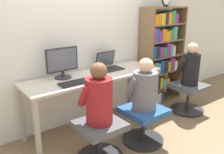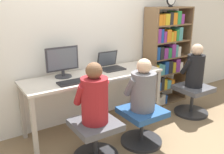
{
  "view_description": "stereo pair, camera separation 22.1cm",
  "coord_description": "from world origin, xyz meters",
  "px_view_note": "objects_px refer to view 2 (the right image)",
  "views": [
    {
      "loc": [
        -1.69,
        -2.32,
        1.72
      ],
      "look_at": [
        0.17,
        0.13,
        0.75
      ],
      "focal_mm": 40.0,
      "sensor_mm": 36.0,
      "label": 1
    },
    {
      "loc": [
        -1.51,
        -2.44,
        1.72
      ],
      "look_at": [
        0.17,
        0.13,
        0.75
      ],
      "focal_mm": 40.0,
      "sensor_mm": 36.0,
      "label": 2
    }
  ],
  "objects_px": {
    "office_chair_side": "(192,97)",
    "office_chair_left": "(96,137)",
    "keyboard": "(75,81)",
    "person_near_shelf": "(195,68)",
    "office_chair_right": "(142,123)",
    "desktop_monitor": "(63,62)",
    "laptop": "(111,65)",
    "person_at_monitor": "(94,97)",
    "bookshelf": "(165,55)",
    "desk_clock": "(171,0)",
    "person_at_laptop": "(143,88)"
  },
  "relations": [
    {
      "from": "desk_clock",
      "to": "desktop_monitor",
      "type": "bearing_deg",
      "value": 177.36
    },
    {
      "from": "laptop",
      "to": "office_chair_left",
      "type": "xyz_separation_m",
      "value": [
        -0.67,
        -0.74,
        -0.55
      ]
    },
    {
      "from": "person_at_monitor",
      "to": "desk_clock",
      "type": "relative_size",
      "value": 3.43
    },
    {
      "from": "person_near_shelf",
      "to": "office_chair_left",
      "type": "bearing_deg",
      "value": -174.08
    },
    {
      "from": "laptop",
      "to": "person_at_laptop",
      "type": "relative_size",
      "value": 0.51
    },
    {
      "from": "laptop",
      "to": "office_chair_side",
      "type": "distance_m",
      "value": 1.38
    },
    {
      "from": "desktop_monitor",
      "to": "office_chair_side",
      "type": "height_order",
      "value": "desktop_monitor"
    },
    {
      "from": "office_chair_right",
      "to": "desktop_monitor",
      "type": "bearing_deg",
      "value": 130.68
    },
    {
      "from": "office_chair_left",
      "to": "office_chair_right",
      "type": "height_order",
      "value": "same"
    },
    {
      "from": "office_chair_left",
      "to": "person_at_laptop",
      "type": "relative_size",
      "value": 0.83
    },
    {
      "from": "keyboard",
      "to": "person_near_shelf",
      "type": "distance_m",
      "value": 1.83
    },
    {
      "from": "desktop_monitor",
      "to": "laptop",
      "type": "distance_m",
      "value": 0.72
    },
    {
      "from": "laptop",
      "to": "person_at_monitor",
      "type": "relative_size",
      "value": 0.48
    },
    {
      "from": "bookshelf",
      "to": "person_near_shelf",
      "type": "xyz_separation_m",
      "value": [
        0.08,
        -0.55,
        -0.09
      ]
    },
    {
      "from": "keyboard",
      "to": "desktop_monitor",
      "type": "bearing_deg",
      "value": 96.81
    },
    {
      "from": "person_near_shelf",
      "to": "keyboard",
      "type": "bearing_deg",
      "value": 171.43
    },
    {
      "from": "laptop",
      "to": "desk_clock",
      "type": "bearing_deg",
      "value": -3.89
    },
    {
      "from": "office_chair_side",
      "to": "office_chair_left",
      "type": "bearing_deg",
      "value": -174.23
    },
    {
      "from": "desktop_monitor",
      "to": "bookshelf",
      "type": "xyz_separation_m",
      "value": [
        1.77,
        -0.01,
        -0.12
      ]
    },
    {
      "from": "desk_clock",
      "to": "laptop",
      "type": "bearing_deg",
      "value": 176.11
    },
    {
      "from": "desktop_monitor",
      "to": "person_at_monitor",
      "type": "relative_size",
      "value": 0.64
    },
    {
      "from": "laptop",
      "to": "desk_clock",
      "type": "distance_m",
      "value": 1.36
    },
    {
      "from": "person_at_monitor",
      "to": "person_near_shelf",
      "type": "bearing_deg",
      "value": 5.76
    },
    {
      "from": "office_chair_right",
      "to": "office_chair_side",
      "type": "bearing_deg",
      "value": 10.3
    },
    {
      "from": "person_near_shelf",
      "to": "person_at_monitor",
      "type": "bearing_deg",
      "value": -174.24
    },
    {
      "from": "desktop_monitor",
      "to": "office_chair_left",
      "type": "bearing_deg",
      "value": -87.25
    },
    {
      "from": "desktop_monitor",
      "to": "desk_clock",
      "type": "distance_m",
      "value": 1.89
    },
    {
      "from": "desktop_monitor",
      "to": "person_near_shelf",
      "type": "distance_m",
      "value": 1.94
    },
    {
      "from": "office_chair_left",
      "to": "office_chair_right",
      "type": "bearing_deg",
      "value": -2.82
    },
    {
      "from": "person_at_monitor",
      "to": "bookshelf",
      "type": "distance_m",
      "value": 1.88
    },
    {
      "from": "desktop_monitor",
      "to": "person_near_shelf",
      "type": "height_order",
      "value": "desktop_monitor"
    },
    {
      "from": "person_at_monitor",
      "to": "person_near_shelf",
      "type": "xyz_separation_m",
      "value": [
        1.81,
        0.18,
        0.0
      ]
    },
    {
      "from": "person_at_laptop",
      "to": "office_chair_side",
      "type": "bearing_deg",
      "value": 10.08
    },
    {
      "from": "person_at_monitor",
      "to": "laptop",
      "type": "bearing_deg",
      "value": 47.3
    },
    {
      "from": "office_chair_side",
      "to": "laptop",
      "type": "bearing_deg",
      "value": 154.03
    },
    {
      "from": "bookshelf",
      "to": "office_chair_left",
      "type": "bearing_deg",
      "value": -156.98
    },
    {
      "from": "desktop_monitor",
      "to": "person_at_monitor",
      "type": "xyz_separation_m",
      "value": [
        0.04,
        -0.74,
        -0.22
      ]
    },
    {
      "from": "office_chair_right",
      "to": "person_at_laptop",
      "type": "bearing_deg",
      "value": 90.0
    },
    {
      "from": "person_at_monitor",
      "to": "office_chair_side",
      "type": "relative_size",
      "value": 1.28
    },
    {
      "from": "bookshelf",
      "to": "desk_clock",
      "type": "xyz_separation_m",
      "value": [
        -0.03,
        -0.07,
        0.86
      ]
    },
    {
      "from": "office_chair_right",
      "to": "person_at_monitor",
      "type": "distance_m",
      "value": 0.79
    },
    {
      "from": "desktop_monitor",
      "to": "keyboard",
      "type": "relative_size",
      "value": 1.01
    },
    {
      "from": "office_chair_left",
      "to": "bookshelf",
      "type": "bearing_deg",
      "value": 23.02
    },
    {
      "from": "office_chair_right",
      "to": "laptop",
      "type": "bearing_deg",
      "value": 86.83
    },
    {
      "from": "laptop",
      "to": "person_at_monitor",
      "type": "bearing_deg",
      "value": -132.7
    },
    {
      "from": "desktop_monitor",
      "to": "bookshelf",
      "type": "relative_size",
      "value": 0.27
    },
    {
      "from": "person_at_monitor",
      "to": "person_near_shelf",
      "type": "relative_size",
      "value": 1.02
    },
    {
      "from": "desktop_monitor",
      "to": "desk_clock",
      "type": "relative_size",
      "value": 2.2
    },
    {
      "from": "keyboard",
      "to": "office_chair_side",
      "type": "xyz_separation_m",
      "value": [
        1.81,
        -0.28,
        -0.51
      ]
    },
    {
      "from": "laptop",
      "to": "office_chair_right",
      "type": "distance_m",
      "value": 0.95
    }
  ]
}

